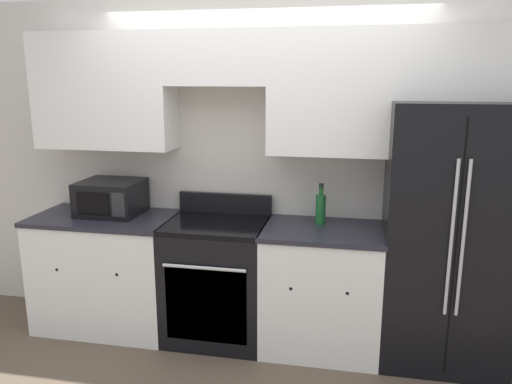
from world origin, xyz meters
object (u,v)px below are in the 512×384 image
Objects in this scene: microwave at (111,197)px; bottle at (321,208)px; refrigerator at (446,235)px; oven_range at (217,280)px.

bottle is at bearing 1.64° from microwave.
refrigerator is 3.91× the size of microwave.
refrigerator reaches higher than oven_range.
oven_range is at bearing -4.88° from microwave.
microwave is at bearing 179.18° from refrigerator.
bottle is at bearing 174.57° from refrigerator.
oven_range is 0.98m from bottle.
refrigerator is at bearing -5.43° from bottle.
refrigerator is 2.55m from microwave.
oven_range is 2.31× the size of microwave.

